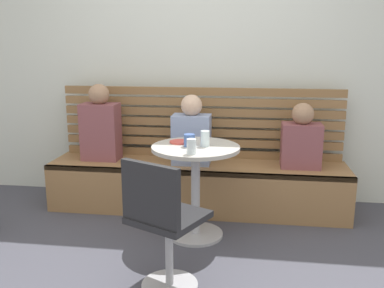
% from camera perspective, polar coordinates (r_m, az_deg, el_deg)
% --- Properties ---
extents(ground, '(8.00, 8.00, 0.00)m').
position_cam_1_polar(ground, '(2.92, -2.49, -17.49)').
color(ground, '#42424C').
extents(back_wall, '(5.20, 0.10, 2.90)m').
position_cam_1_polar(back_wall, '(4.14, 1.48, 12.64)').
color(back_wall, silver).
rests_on(back_wall, ground).
extents(booth_bench, '(2.70, 0.52, 0.44)m').
position_cam_1_polar(booth_bench, '(3.91, 0.64, -5.74)').
color(booth_bench, olive).
rests_on(booth_bench, ground).
extents(booth_backrest, '(2.65, 0.04, 0.67)m').
position_cam_1_polar(booth_backrest, '(4.00, 1.10, 2.94)').
color(booth_backrest, olive).
rests_on(booth_backrest, booth_bench).
extents(cafe_table, '(0.68, 0.68, 0.74)m').
position_cam_1_polar(cafe_table, '(3.28, 0.48, -4.04)').
color(cafe_table, '#ADADB2').
rests_on(cafe_table, ground).
extents(white_chair, '(0.54, 0.54, 0.85)m').
position_cam_1_polar(white_chair, '(2.57, -4.03, -10.40)').
color(white_chair, '#ADADB2').
rests_on(white_chair, ground).
extents(person_adult, '(0.34, 0.22, 0.71)m').
position_cam_1_polar(person_adult, '(4.01, -12.27, 2.36)').
color(person_adult, brown).
rests_on(person_adult, booth_bench).
extents(person_child_left, '(0.34, 0.22, 0.57)m').
position_cam_1_polar(person_child_left, '(3.80, 14.57, 0.57)').
color(person_child_left, brown).
rests_on(person_child_left, booth_bench).
extents(person_child_middle, '(0.34, 0.22, 0.63)m').
position_cam_1_polar(person_child_middle, '(3.78, -0.07, 1.39)').
color(person_child_middle, '#8C9EC6').
rests_on(person_child_middle, booth_bench).
extents(cup_water_clear, '(0.07, 0.07, 0.11)m').
position_cam_1_polar(cup_water_clear, '(2.97, -0.08, -0.35)').
color(cup_water_clear, white).
rests_on(cup_water_clear, cafe_table).
extents(cup_mug_blue, '(0.08, 0.08, 0.09)m').
position_cam_1_polar(cup_mug_blue, '(3.20, -0.36, 0.50)').
color(cup_mug_blue, '#3D5B9E').
rests_on(cup_mug_blue, cafe_table).
extents(cup_glass_tall, '(0.07, 0.07, 0.12)m').
position_cam_1_polar(cup_glass_tall, '(3.20, 1.78, 0.73)').
color(cup_glass_tall, silver).
rests_on(cup_glass_tall, cafe_table).
extents(plate_small, '(0.17, 0.17, 0.01)m').
position_cam_1_polar(plate_small, '(3.34, -1.59, 0.29)').
color(plate_small, '#DB4C42').
rests_on(plate_small, cafe_table).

